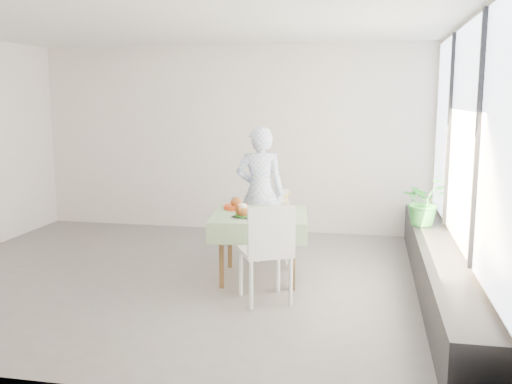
% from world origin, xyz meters
% --- Properties ---
extents(floor, '(6.00, 6.00, 0.00)m').
position_xyz_m(floor, '(0.00, 0.00, 0.00)').
color(floor, '#5D5B58').
rests_on(floor, ground).
extents(ceiling, '(6.00, 6.00, 0.00)m').
position_xyz_m(ceiling, '(0.00, 0.00, 2.80)').
color(ceiling, white).
rests_on(ceiling, ground).
extents(wall_back, '(6.00, 0.02, 2.80)m').
position_xyz_m(wall_back, '(0.00, 2.50, 1.40)').
color(wall_back, silver).
rests_on(wall_back, ground).
extents(wall_front, '(6.00, 0.02, 2.80)m').
position_xyz_m(wall_front, '(0.00, -2.50, 1.40)').
color(wall_front, silver).
rests_on(wall_front, ground).
extents(wall_right, '(0.02, 5.00, 2.80)m').
position_xyz_m(wall_right, '(3.00, 0.00, 1.40)').
color(wall_right, silver).
rests_on(wall_right, ground).
extents(window_pane, '(0.01, 4.80, 2.18)m').
position_xyz_m(window_pane, '(2.97, 0.00, 1.65)').
color(window_pane, '#D1E0F9').
rests_on(window_pane, ground).
extents(window_ledge, '(0.40, 4.80, 0.50)m').
position_xyz_m(window_ledge, '(2.80, 0.00, 0.25)').
color(window_ledge, black).
rests_on(window_ledge, ground).
extents(cafe_table, '(1.16, 1.16, 0.74)m').
position_xyz_m(cafe_table, '(0.88, 0.17, 0.46)').
color(cafe_table, brown).
rests_on(cafe_table, ground).
extents(chair_far, '(0.47, 0.47, 0.87)m').
position_xyz_m(chair_far, '(0.89, 0.97, 0.27)').
color(chair_far, white).
rests_on(chair_far, ground).
extents(chair_near, '(0.63, 0.63, 1.00)m').
position_xyz_m(chair_near, '(1.09, -0.54, 0.31)').
color(chair_near, white).
rests_on(chair_near, ground).
extents(diner, '(0.66, 0.48, 1.67)m').
position_xyz_m(diner, '(0.72, 1.04, 0.84)').
color(diner, '#96B9F0').
rests_on(diner, ground).
extents(main_dish, '(0.32, 0.32, 0.16)m').
position_xyz_m(main_dish, '(0.77, -0.10, 0.80)').
color(main_dish, white).
rests_on(main_dish, cafe_table).
extents(juice_cup_orange, '(0.09, 0.09, 0.24)m').
position_xyz_m(juice_cup_orange, '(1.15, 0.24, 0.80)').
color(juice_cup_orange, white).
rests_on(juice_cup_orange, cafe_table).
extents(juice_cup_lemonade, '(0.10, 0.10, 0.29)m').
position_xyz_m(juice_cup_lemonade, '(1.19, 0.08, 0.81)').
color(juice_cup_lemonade, white).
rests_on(juice_cup_lemonade, cafe_table).
extents(second_dish, '(0.29, 0.29, 0.14)m').
position_xyz_m(second_dish, '(0.56, 0.38, 0.78)').
color(second_dish, red).
rests_on(second_dish, cafe_table).
extents(potted_plant, '(0.70, 0.70, 0.59)m').
position_xyz_m(potted_plant, '(2.72, 1.04, 0.79)').
color(potted_plant, '#2C853C').
rests_on(potted_plant, window_ledge).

